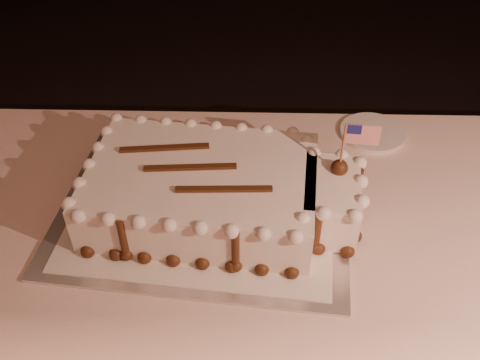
{
  "coord_description": "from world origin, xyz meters",
  "views": [
    {
      "loc": [
        -0.19,
        -0.22,
        1.59
      ],
      "look_at": [
        -0.21,
        0.61,
        0.85
      ],
      "focal_mm": 40.0,
      "sensor_mm": 36.0,
      "label": 1
    }
  ],
  "objects_px": {
    "cake_board": "(204,211)",
    "sheet_cake": "(218,191)",
    "banquet_table": "(320,317)",
    "side_plate": "(372,133)"
  },
  "relations": [
    {
      "from": "banquet_table",
      "to": "cake_board",
      "type": "xyz_separation_m",
      "value": [
        -0.29,
        0.01,
        0.38
      ]
    },
    {
      "from": "cake_board",
      "to": "sheet_cake",
      "type": "distance_m",
      "value": 0.07
    },
    {
      "from": "banquet_table",
      "to": "sheet_cake",
      "type": "distance_m",
      "value": 0.51
    },
    {
      "from": "cake_board",
      "to": "sheet_cake",
      "type": "bearing_deg",
      "value": 0.41
    },
    {
      "from": "sheet_cake",
      "to": "side_plate",
      "type": "height_order",
      "value": "sheet_cake"
    },
    {
      "from": "banquet_table",
      "to": "side_plate",
      "type": "height_order",
      "value": "side_plate"
    },
    {
      "from": "banquet_table",
      "to": "side_plate",
      "type": "bearing_deg",
      "value": 68.04
    },
    {
      "from": "sheet_cake",
      "to": "banquet_table",
      "type": "bearing_deg",
      "value": -2.19
    },
    {
      "from": "banquet_table",
      "to": "side_plate",
      "type": "distance_m",
      "value": 0.5
    },
    {
      "from": "side_plate",
      "to": "banquet_table",
      "type": "bearing_deg",
      "value": -111.96
    }
  ]
}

